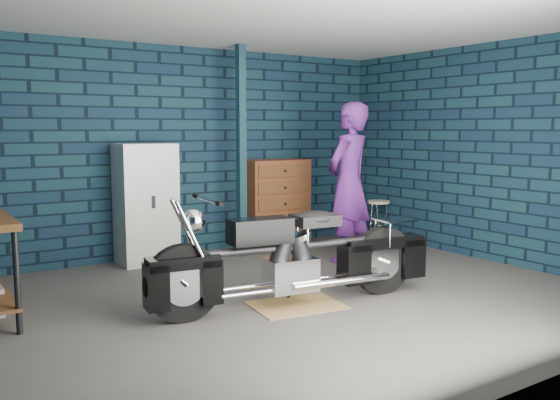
# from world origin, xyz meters

# --- Properties ---
(ground) EXTENTS (6.00, 6.00, 0.00)m
(ground) POSITION_xyz_m (0.00, 0.00, 0.00)
(ground) COLOR #454341
(ground) RESTS_ON ground
(room_walls) EXTENTS (6.02, 5.01, 2.71)m
(room_walls) POSITION_xyz_m (0.00, 0.55, 1.90)
(room_walls) COLOR #102236
(room_walls) RESTS_ON ground
(support_post) EXTENTS (0.10, 0.10, 2.70)m
(support_post) POSITION_xyz_m (0.55, 1.95, 1.35)
(support_post) COLOR #122E39
(support_post) RESTS_ON ground
(drip_mat) EXTENTS (0.90, 0.73, 0.01)m
(drip_mat) POSITION_xyz_m (-0.12, -0.23, 0.00)
(drip_mat) COLOR olive
(drip_mat) RESTS_ON ground
(motorcycle) EXTENTS (2.49, 0.98, 1.07)m
(motorcycle) POSITION_xyz_m (-0.12, -0.23, 0.53)
(motorcycle) COLOR black
(motorcycle) RESTS_ON ground
(person) EXTENTS (0.83, 0.68, 1.97)m
(person) POSITION_xyz_m (1.51, 0.96, 0.99)
(person) COLOR #561F77
(person) RESTS_ON ground
(locker) EXTENTS (0.69, 0.49, 1.47)m
(locker) POSITION_xyz_m (-0.63, 2.23, 0.73)
(locker) COLOR silver
(locker) RESTS_ON ground
(tool_chest) EXTENTS (0.92, 0.51, 1.22)m
(tool_chest) POSITION_xyz_m (1.24, 2.23, 0.61)
(tool_chest) COLOR brown
(tool_chest) RESTS_ON ground
(shop_stool) EXTENTS (0.39, 0.39, 0.59)m
(shop_stool) POSITION_xyz_m (2.78, 1.78, 0.30)
(shop_stool) COLOR beige
(shop_stool) RESTS_ON ground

